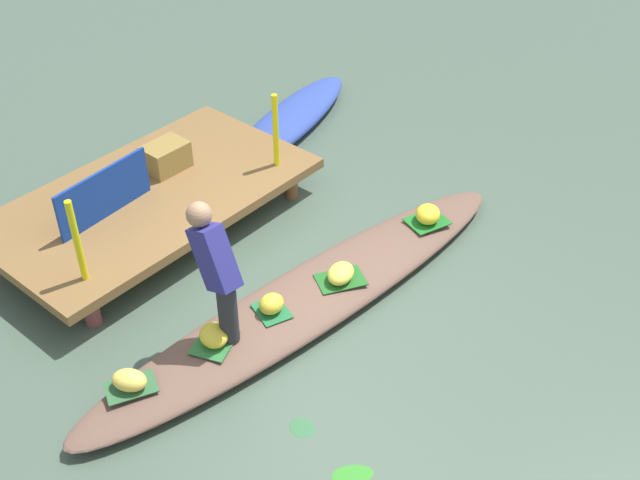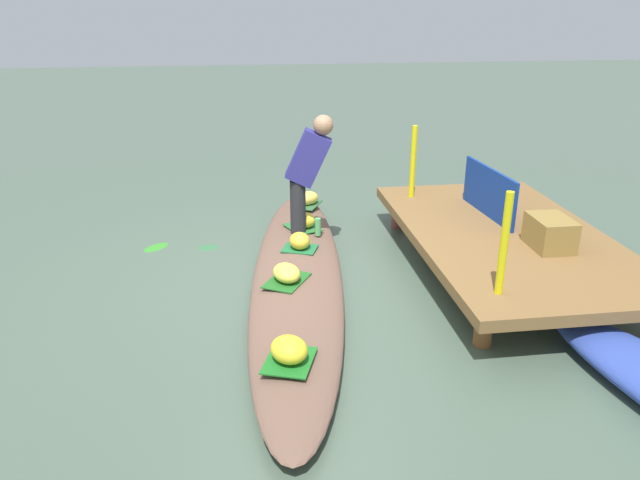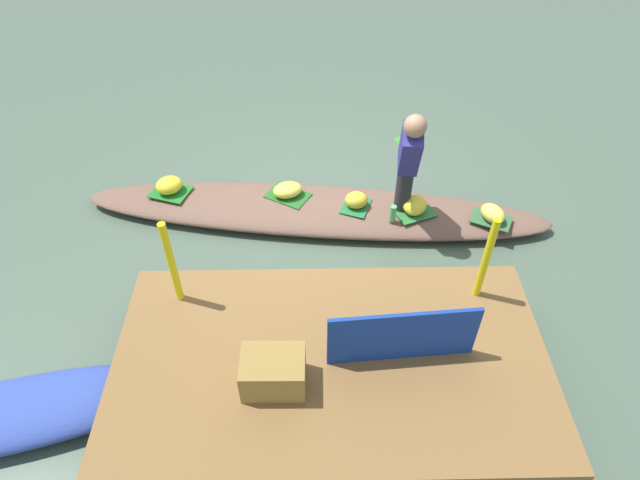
# 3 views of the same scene
# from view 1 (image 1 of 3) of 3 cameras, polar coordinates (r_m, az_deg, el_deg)

# --- Properties ---
(canal_water) EXTENTS (40.00, 40.00, 0.00)m
(canal_water) POSITION_cam_1_polar(r_m,az_deg,el_deg) (7.08, -0.72, -4.83)
(canal_water) COLOR #485B4B
(canal_water) RESTS_ON ground
(dock_platform) EXTENTS (3.20, 1.80, 0.39)m
(dock_platform) POSITION_cam_1_polar(r_m,az_deg,el_deg) (8.02, -12.14, 3.03)
(dock_platform) COLOR brown
(dock_platform) RESTS_ON ground
(vendor_boat) EXTENTS (4.88, 1.34, 0.20)m
(vendor_boat) POSITION_cam_1_polar(r_m,az_deg,el_deg) (7.01, -0.72, -4.23)
(vendor_boat) COLOR brown
(vendor_boat) RESTS_ON ground
(moored_boat) EXTENTS (2.65, 1.19, 0.24)m
(moored_boat) POSITION_cam_1_polar(r_m,az_deg,el_deg) (9.62, -2.21, 8.61)
(moored_boat) COLOR #3047A2
(moored_boat) RESTS_ON ground
(leaf_mat_0) EXTENTS (0.47, 0.42, 0.01)m
(leaf_mat_0) POSITION_cam_1_polar(r_m,az_deg,el_deg) (7.80, 7.73, 1.35)
(leaf_mat_0) COLOR #1C6D23
(leaf_mat_0) RESTS_ON vendor_boat
(banana_bunch_0) EXTENTS (0.36, 0.34, 0.17)m
(banana_bunch_0) POSITION_cam_1_polar(r_m,az_deg,el_deg) (7.75, 7.79, 1.86)
(banana_bunch_0) COLOR yellow
(banana_bunch_0) RESTS_ON vendor_boat
(leaf_mat_1) EXTENTS (0.35, 0.39, 0.01)m
(leaf_mat_1) POSITION_cam_1_polar(r_m,az_deg,el_deg) (6.75, -3.50, -5.12)
(leaf_mat_1) COLOR #206B39
(leaf_mat_1) RESTS_ON vendor_boat
(banana_bunch_1) EXTENTS (0.25, 0.22, 0.16)m
(banana_bunch_1) POSITION_cam_1_polar(r_m,az_deg,el_deg) (6.70, -3.52, -4.61)
(banana_bunch_1) COLOR yellow
(banana_bunch_1) RESTS_ON vendor_boat
(leaf_mat_2) EXTENTS (0.46, 0.40, 0.01)m
(leaf_mat_2) POSITION_cam_1_polar(r_m,az_deg,el_deg) (6.30, -13.48, -10.28)
(leaf_mat_2) COLOR #306036
(leaf_mat_2) RESTS_ON vendor_boat
(banana_bunch_2) EXTENTS (0.30, 0.33, 0.16)m
(banana_bunch_2) POSITION_cam_1_polar(r_m,az_deg,el_deg) (6.25, -13.58, -9.80)
(banana_bunch_2) COLOR #F5D454
(banana_bunch_2) RESTS_ON vendor_boat
(leaf_mat_3) EXTENTS (0.46, 0.42, 0.01)m
(leaf_mat_3) POSITION_cam_1_polar(r_m,az_deg,el_deg) (6.52, -7.61, -7.33)
(leaf_mat_3) COLOR #2B6F34
(leaf_mat_3) RESTS_ON vendor_boat
(banana_bunch_3) EXTENTS (0.32, 0.34, 0.17)m
(banana_bunch_3) POSITION_cam_1_polar(r_m,az_deg,el_deg) (6.47, -7.67, -6.82)
(banana_bunch_3) COLOR yellow
(banana_bunch_3) RESTS_ON vendor_boat
(leaf_mat_4) EXTENTS (0.51, 0.46, 0.01)m
(leaf_mat_4) POSITION_cam_1_polar(r_m,az_deg,el_deg) (7.05, 1.49, -2.87)
(leaf_mat_4) COLOR #206021
(leaf_mat_4) RESTS_ON vendor_boat
(banana_bunch_4) EXTENTS (0.36, 0.30, 0.15)m
(banana_bunch_4) POSITION_cam_1_polar(r_m,az_deg,el_deg) (7.00, 1.50, -2.42)
(banana_bunch_4) COLOR #E8DC4B
(banana_bunch_4) RESTS_ON vendor_boat
(vendor_person) EXTENTS (0.23, 0.49, 1.21)m
(vendor_person) POSITION_cam_1_polar(r_m,az_deg,el_deg) (6.15, -7.50, -1.98)
(vendor_person) COLOR #28282D
(vendor_person) RESTS_ON vendor_boat
(water_bottle) EXTENTS (0.06, 0.06, 0.18)m
(water_bottle) POSITION_cam_1_polar(r_m,az_deg,el_deg) (6.64, -6.97, -5.23)
(water_bottle) COLOR #55AE65
(water_bottle) RESTS_ON vendor_boat
(market_banner) EXTENTS (1.07, 0.11, 0.49)m
(market_banner) POSITION_cam_1_polar(r_m,az_deg,el_deg) (7.62, -15.31, 3.24)
(market_banner) COLOR navy
(market_banner) RESTS_ON dock_platform
(railing_post_west) EXTENTS (0.06, 0.06, 0.80)m
(railing_post_west) POSITION_cam_1_polar(r_m,az_deg,el_deg) (6.82, -17.13, -0.08)
(railing_post_west) COLOR yellow
(railing_post_west) RESTS_ON dock_platform
(railing_post_east) EXTENTS (0.06, 0.06, 0.80)m
(railing_post_east) POSITION_cam_1_polar(r_m,az_deg,el_deg) (8.05, -3.22, 7.89)
(railing_post_east) COLOR yellow
(railing_post_east) RESTS_ON dock_platform
(produce_crate) EXTENTS (0.44, 0.33, 0.28)m
(produce_crate) POSITION_cam_1_polar(r_m,az_deg,el_deg) (8.25, -11.06, 5.92)
(produce_crate) COLOR olive
(produce_crate) RESTS_ON dock_platform
(drifting_plant_0) EXTENTS (0.34, 0.33, 0.01)m
(drifting_plant_0) POSITION_cam_1_polar(r_m,az_deg,el_deg) (5.89, 2.36, -16.53)
(drifting_plant_0) COLOR #358C29
(drifting_plant_0) RESTS_ON ground
(drifting_plant_1) EXTENTS (0.19, 0.22, 0.01)m
(drifting_plant_1) POSITION_cam_1_polar(r_m,az_deg,el_deg) (6.14, -1.30, -13.38)
(drifting_plant_1) COLOR #34693F
(drifting_plant_1) RESTS_ON ground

